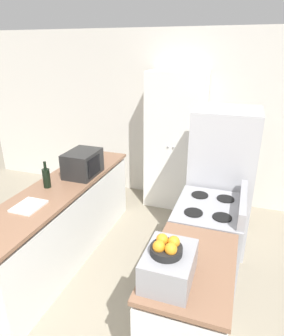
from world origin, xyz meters
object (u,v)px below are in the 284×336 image
Objects in this scene: microwave at (83,163)px; fruit_bowl at (166,247)px; stove at (206,245)px; refrigerator at (221,181)px; toaster_oven at (169,266)px; pantry_cabinet at (175,142)px; wine_bottle at (46,178)px.

fruit_bowl is at bearing -45.00° from microwave.
microwave is at bearing 135.00° from fruit_bowl.
stove is at bearing -10.21° from microwave.
toaster_oven is at bearing -95.38° from refrigerator.
stove is 0.86m from refrigerator.
refrigerator is 8.33× the size of fruit_bowl.
stove is 0.63× the size of refrigerator.
microwave is at bearing 169.79° from stove.
wine_bottle is (-1.00, -1.77, 0.01)m from pantry_cabinet.
fruit_bowl is (0.58, -2.71, 0.15)m from pantry_cabinet.
stove is 1.83m from wine_bottle.
wine_bottle is at bearing -152.39° from refrigerator.
toaster_oven is 1.96× the size of fruit_bowl.
pantry_cabinet is 2.76m from toaster_oven.
stove is at bearing 82.74° from toaster_oven.
microwave is 1.94m from toaster_oven.
toaster_oven is 0.15m from fruit_bowl.
microwave is (-1.56, -0.50, 0.20)m from refrigerator.
fruit_bowl reaches higher than microwave.
refrigerator is at bearing -47.83° from pantry_cabinet.
refrigerator reaches higher than fruit_bowl.
pantry_cabinet reaches higher than refrigerator.
fruit_bowl is at bearing -78.02° from pantry_cabinet.
toaster_oven is (1.39, -1.36, -0.04)m from microwave.
wine_bottle is at bearing -174.94° from stove.
fruit_bowl reaches higher than stove.
microwave is (-1.53, 0.27, 0.59)m from stove.
toaster_oven is at bearing 42.83° from fruit_bowl.
fruit_bowl is (-0.02, -0.02, 0.15)m from toaster_oven.
microwave is 1.94m from fruit_bowl.
stove is 5.22× the size of fruit_bowl.
pantry_cabinet reaches higher than stove.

